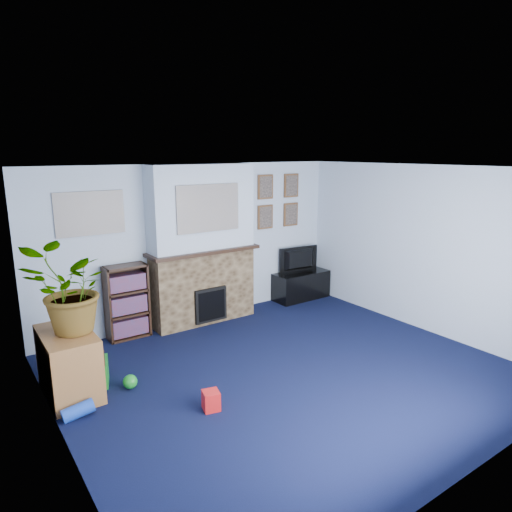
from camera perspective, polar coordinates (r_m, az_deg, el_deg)
floor at (r=5.66m, az=3.84°, el=-14.19°), size 5.00×4.50×0.01m
ceiling at (r=5.03m, az=4.26°, el=10.89°), size 5.00×4.50×0.01m
wall_back at (r=7.06m, az=-7.51°, el=1.61°), size 5.00×0.04×2.40m
wall_front at (r=3.84m, az=25.94°, el=-9.51°), size 5.00×0.04×2.40m
wall_left at (r=4.20m, az=-23.84°, el=-7.42°), size 0.04×4.50×2.40m
wall_right at (r=7.03m, az=20.11°, el=0.86°), size 0.04×4.50×2.40m
chimney_breast at (r=6.89m, az=-6.72°, el=1.21°), size 1.72×0.50×2.40m
collage_main at (r=6.61m, az=-5.98°, el=5.96°), size 1.00×0.03×0.68m
collage_left at (r=6.40m, az=-20.04°, el=5.02°), size 0.90×0.03×0.58m
portrait_tl at (r=7.61m, az=1.17°, el=8.63°), size 0.30×0.03×0.40m
portrait_tr at (r=7.95m, az=4.41°, el=8.78°), size 0.30×0.03×0.40m
portrait_bl at (r=7.67m, az=1.16°, el=4.90°), size 0.30×0.03×0.40m
portrait_br at (r=8.00m, az=4.35°, el=5.21°), size 0.30×0.03×0.40m
tv_stand at (r=8.19m, az=5.63°, el=-3.78°), size 1.02×0.43×0.48m
television at (r=8.08m, az=5.61°, el=-0.48°), size 0.78×0.20×0.44m
bookshelf at (r=6.67m, az=-15.83°, el=-5.70°), size 0.58×0.28×1.05m
sideboard at (r=5.43m, az=-22.36°, el=-12.31°), size 0.50×0.91×0.70m
potted_plant at (r=5.11m, az=-22.48°, el=-4.02°), size 0.96×0.86×0.94m
mantel_clock at (r=6.79m, az=-7.38°, el=1.32°), size 0.09×0.06×0.13m
mantel_candle at (r=7.00m, az=-4.16°, el=1.84°), size 0.05×0.05×0.16m
mantel_teddy at (r=6.61m, az=-10.58°, el=0.85°), size 0.12×0.12×0.12m
mantel_can at (r=7.19m, az=-1.64°, el=2.01°), size 0.06×0.06×0.12m
green_crate at (r=5.60m, az=-19.99°, el=-13.71°), size 0.46×0.41×0.30m
toy_ball at (r=5.44m, az=-15.47°, el=-14.81°), size 0.16×0.16×0.16m
toy_block at (r=4.89m, az=-5.64°, el=-17.42°), size 0.20×0.20×0.20m
toy_tube at (r=5.09m, az=-21.35°, el=-17.58°), size 0.32×0.14×0.18m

